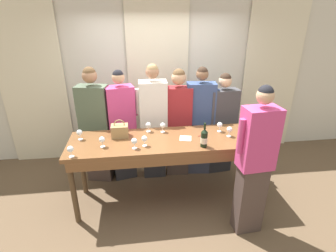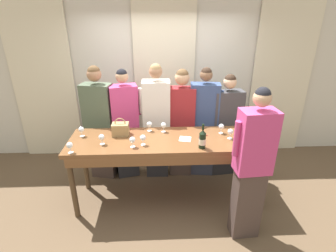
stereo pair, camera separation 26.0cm
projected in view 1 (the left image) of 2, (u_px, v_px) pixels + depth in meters
The scene contains 26 objects.
ground_plane at pixel (169, 198), 3.82m from camera, with size 18.00×18.00×0.00m, color brown.
wall_back at pixel (158, 79), 4.61m from camera, with size 12.00×0.06×2.80m.
curtain_panel_left at pixel (33, 87), 4.33m from camera, with size 1.04×0.03×2.69m.
curtain_panel_center at pixel (158, 83), 4.57m from camera, with size 1.04×0.03×2.69m.
curtain_panel_right at pixel (270, 80), 4.81m from camera, with size 1.04×0.03×2.69m.
tasting_bar at pixel (169, 146), 3.45m from camera, with size 2.59×0.76×0.97m.
wine_bottle at pixel (204, 138), 3.19m from camera, with size 0.08×0.08×0.31m.
handbag at pixel (120, 131), 3.46m from camera, with size 0.22×0.16×0.24m.
wine_glass_front_left at pixel (230, 130), 3.46m from camera, with size 0.07×0.07×0.14m.
wine_glass_front_mid at pixel (102, 140), 3.19m from camera, with size 0.07×0.07×0.14m.
wine_glass_front_right at pixel (144, 139), 3.21m from camera, with size 0.07×0.07×0.14m.
wine_glass_center_left at pixel (134, 141), 3.15m from camera, with size 0.07×0.07×0.14m.
wine_glass_center_mid at pixel (70, 149), 2.97m from camera, with size 0.07×0.07×0.14m.
wine_glass_center_right at pixel (220, 125), 3.60m from camera, with size 0.07×0.07×0.14m.
wine_glass_back_left at pixel (79, 133), 3.37m from camera, with size 0.07×0.07×0.14m.
wine_glass_back_mid at pixel (163, 126), 3.58m from camera, with size 0.07×0.07×0.14m.
wine_glass_back_right at pixel (148, 125), 3.60m from camera, with size 0.07×0.07×0.14m.
napkin at pixel (185, 138), 3.44m from camera, with size 0.18×0.18×0.00m.
pen at pixel (203, 135), 3.52m from camera, with size 0.13×0.07×0.01m.
guest_olive_jacket at pixel (96, 126), 3.92m from camera, with size 0.55×0.33×1.81m.
guest_pink_top at pixel (122, 126), 3.98m from camera, with size 0.51×0.32×1.76m.
guest_cream_sweater at pixel (154, 123), 4.02m from camera, with size 0.52×0.27×1.83m.
guest_striped_shirt at pixel (178, 122), 4.07m from camera, with size 0.53×0.25×1.75m.
guest_navy_coat at pixel (200, 122), 4.12m from camera, with size 0.55×0.27×1.77m.
guest_beige_cap at pixel (221, 124), 4.18m from camera, with size 0.57×0.27×1.67m.
host_pouring at pixel (255, 163), 2.93m from camera, with size 0.49×0.27×1.84m.
Camera 1 is at (-0.40, -3.04, 2.50)m, focal length 28.00 mm.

